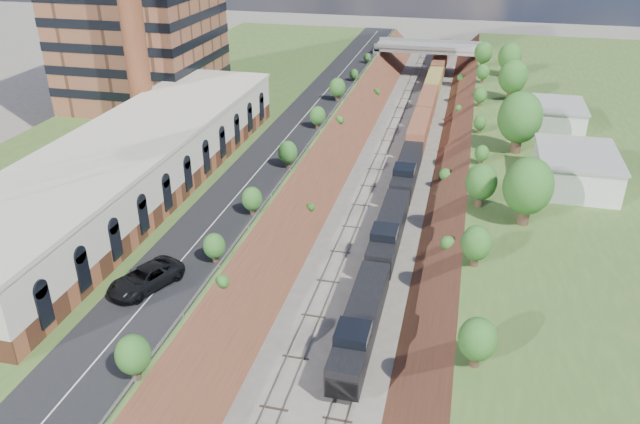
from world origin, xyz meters
TOP-DOWN VIEW (x-y plane):
  - platform_left at (-33.00, 60.00)m, footprint 44.00×180.00m
  - platform_right at (33.00, 60.00)m, footprint 44.00×180.00m
  - embankment_left at (-11.00, 60.00)m, footprint 10.00×180.00m
  - embankment_right at (11.00, 60.00)m, footprint 10.00×180.00m
  - rail_left_track at (-2.60, 60.00)m, footprint 1.58×180.00m
  - rail_right_track at (2.60, 60.00)m, footprint 1.58×180.00m
  - road at (-15.50, 60.00)m, footprint 8.00×180.00m
  - guardrail at (-11.40, 59.80)m, footprint 0.10×171.00m
  - commercial_building at (-28.00, 38.00)m, footprint 14.30×62.30m
  - overpass at (0.00, 122.00)m, footprint 24.50×8.30m
  - white_building_near at (23.50, 52.00)m, footprint 9.00×12.00m
  - white_building_far at (23.00, 74.00)m, footprint 8.00×10.00m
  - tree_right_large at (17.00, 40.00)m, footprint 5.25×5.25m
  - tree_left_crest at (-11.80, 20.00)m, footprint 2.45×2.45m
  - freight_train at (2.60, 81.48)m, footprint 2.86×130.80m
  - suv at (-16.53, 18.85)m, footprint 5.82×7.85m

SIDE VIEW (x-z plane):
  - embankment_left at x=-11.00m, z-range -5.00..5.00m
  - embankment_right at x=11.00m, z-range -5.00..5.00m
  - rail_left_track at x=-2.60m, z-range 0.00..0.18m
  - rail_right_track at x=2.60m, z-range 0.00..0.18m
  - freight_train at x=2.60m, z-range 0.20..4.75m
  - platform_left at x=-33.00m, z-range 0.00..5.00m
  - platform_right at x=33.00m, z-range 0.00..5.00m
  - overpass at x=0.00m, z-range 1.22..8.62m
  - road at x=-15.50m, z-range 5.00..5.10m
  - guardrail at x=-11.40m, z-range 5.20..5.90m
  - suv at x=-16.53m, z-range 5.10..7.08m
  - white_building_far at x=23.00m, z-range 5.00..8.60m
  - white_building_near at x=23.50m, z-range 5.00..9.00m
  - tree_left_crest at x=-11.80m, z-range 5.26..8.82m
  - commercial_building at x=-28.00m, z-range 5.01..12.01m
  - tree_right_large at x=17.00m, z-range 5.58..13.19m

